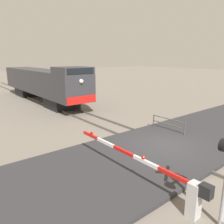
# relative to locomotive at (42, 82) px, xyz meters

# --- Properties ---
(ground_plane) EXTENTS (160.00, 160.00, 0.00)m
(ground_plane) POSITION_rel_locomotive_xyz_m (0.00, -17.17, -2.13)
(ground_plane) COLOR slate
(rail_track_left) EXTENTS (0.08, 80.00, 0.15)m
(rail_track_left) POSITION_rel_locomotive_xyz_m (-0.72, -17.17, -2.05)
(rail_track_left) COLOR #59544C
(rail_track_left) RESTS_ON ground_plane
(rail_track_right) EXTENTS (0.08, 80.00, 0.15)m
(rail_track_right) POSITION_rel_locomotive_xyz_m (0.72, -17.17, -2.05)
(rail_track_right) COLOR #59544C
(rail_track_right) RESTS_ON ground_plane
(road_surface) EXTENTS (36.00, 6.17, 0.16)m
(road_surface) POSITION_rel_locomotive_xyz_m (0.00, -17.17, -2.05)
(road_surface) COLOR #2D2D30
(road_surface) RESTS_ON ground_plane
(locomotive) EXTENTS (2.91, 17.48, 4.07)m
(locomotive) POSITION_rel_locomotive_xyz_m (0.00, 0.00, 0.00)
(locomotive) COLOR black
(locomotive) RESTS_ON ground_plane
(crossing_gate) EXTENTS (0.36, 6.90, 1.30)m
(crossing_gate) POSITION_rel_locomotive_xyz_m (-3.75, -20.18, -1.30)
(crossing_gate) COLOR silver
(crossing_gate) RESTS_ON ground_plane
(guard_railing) EXTENTS (0.08, 2.60, 0.95)m
(guard_railing) POSITION_rel_locomotive_xyz_m (2.30, -15.60, -1.51)
(guard_railing) COLOR #4C4742
(guard_railing) RESTS_ON ground_plane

